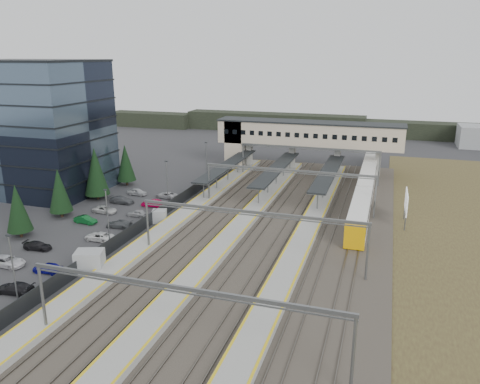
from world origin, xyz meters
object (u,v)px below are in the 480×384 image
(office_building, at_px, (34,127))
(billboard, at_px, (406,203))
(relay_cabin_far, at_px, (159,216))
(footbridge, at_px, (296,136))
(train, at_px, (367,183))
(relay_cabin_near, at_px, (90,262))

(office_building, relative_size, billboard, 3.93)
(relay_cabin_far, bearing_deg, footbridge, 71.00)
(footbridge, bearing_deg, train, -38.72)
(billboard, bearing_deg, relay_cabin_far, -164.27)
(relay_cabin_far, bearing_deg, train, 41.40)
(relay_cabin_far, relative_size, billboard, 0.42)
(relay_cabin_near, height_order, billboard, billboard)
(train, bearing_deg, footbridge, 141.28)
(office_building, height_order, relay_cabin_far, office_building)
(relay_cabin_near, xyz_separation_m, billboard, (36.36, 28.54, 2.22))
(office_building, xyz_separation_m, relay_cabin_near, (30.24, -27.67, -10.84))
(office_building, xyz_separation_m, footbridge, (43.70, 30.00, -4.26))
(relay_cabin_far, relative_size, train, 0.04)
(train, xyz_separation_m, billboard, (6.59, -16.06, 1.58))
(office_building, bearing_deg, relay_cabin_near, -42.47)
(office_building, xyz_separation_m, billboard, (66.59, 0.87, -8.62))
(office_building, xyz_separation_m, relay_cabin_far, (30.13, -9.40, -11.21))
(footbridge, relative_size, train, 0.70)
(office_building, height_order, footbridge, office_building)
(office_building, bearing_deg, footbridge, 34.47)
(relay_cabin_near, relative_size, billboard, 0.62)
(office_building, bearing_deg, relay_cabin_far, -17.32)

